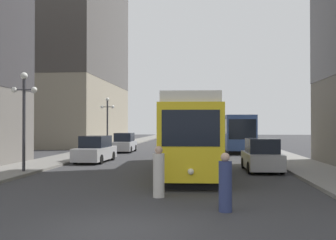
{
  "coord_description": "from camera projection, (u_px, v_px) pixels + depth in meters",
  "views": [
    {
      "loc": [
        2.09,
        -9.67,
        2.55
      ],
      "look_at": [
        0.4,
        9.84,
        2.81
      ],
      "focal_mm": 42.96,
      "sensor_mm": 36.0,
      "label": 1
    }
  ],
  "objects": [
    {
      "name": "ground_plane",
      "position": [
        117.0,
        230.0,
        9.78
      ],
      "size": [
        200.0,
        200.0,
        0.0
      ],
      "primitive_type": "plane",
      "color": "#38383A"
    },
    {
      "name": "streetcar",
      "position": [
        189.0,
        133.0,
        22.69
      ],
      "size": [
        3.2,
        15.17,
        3.89
      ],
      "rotation": [
        0.0,
        0.0,
        0.04
      ],
      "color": "black",
      "rests_on": "ground"
    },
    {
      "name": "sidewalk_right",
      "position": [
        253.0,
        146.0,
        48.92
      ],
      "size": [
        3.13,
        120.0,
        0.15
      ],
      "primitive_type": "cube",
      "color": "gray",
      "rests_on": "ground"
    },
    {
      "name": "transit_bus",
      "position": [
        234.0,
        131.0,
        39.78
      ],
      "size": [
        3.01,
        11.94,
        3.45
      ],
      "rotation": [
        0.0,
        0.0,
        0.04
      ],
      "color": "black",
      "rests_on": "ground"
    },
    {
      "name": "lamp_post_left_near",
      "position": [
        24.0,
        106.0,
        21.02
      ],
      "size": [
        1.41,
        0.36,
        5.18
      ],
      "color": "#333338",
      "rests_on": "sidewalk_left"
    },
    {
      "name": "building_left_midblock",
      "position": [
        69.0,
        18.0,
        53.09
      ],
      "size": [
        12.11,
        23.43,
        32.49
      ],
      "color": "gray",
      "rests_on": "ground"
    },
    {
      "name": "pedestrian_crossing_near",
      "position": [
        159.0,
        173.0,
        14.21
      ],
      "size": [
        0.41,
        0.41,
        1.81
      ],
      "rotation": [
        0.0,
        0.0,
        5.63
      ],
      "color": "beige",
      "rests_on": "ground"
    },
    {
      "name": "sidewalk_left",
      "position": [
        120.0,
        145.0,
        50.34
      ],
      "size": [
        3.13,
        120.0,
        0.15
      ],
      "primitive_type": "cube",
      "color": "gray",
      "rests_on": "ground"
    },
    {
      "name": "parked_car_left_mid",
      "position": [
        124.0,
        143.0,
        38.09
      ],
      "size": [
        1.92,
        4.25,
        1.82
      ],
      "rotation": [
        0.0,
        0.0,
        0.01
      ],
      "color": "black",
      "rests_on": "ground"
    },
    {
      "name": "lamp_post_left_far",
      "position": [
        107.0,
        115.0,
        39.41
      ],
      "size": [
        1.41,
        0.36,
        5.12
      ],
      "color": "#333338",
      "rests_on": "sidewalk_left"
    },
    {
      "name": "parked_car_right_far",
      "position": [
        262.0,
        156.0,
        22.26
      ],
      "size": [
        1.94,
        4.28,
        1.82
      ],
      "rotation": [
        0.0,
        0.0,
        3.16
      ],
      "color": "black",
      "rests_on": "ground"
    },
    {
      "name": "pedestrian_crossing_far",
      "position": [
        225.0,
        184.0,
        11.84
      ],
      "size": [
        0.39,
        0.39,
        1.74
      ],
      "rotation": [
        0.0,
        0.0,
        5.07
      ],
      "color": "navy",
      "rests_on": "ground"
    },
    {
      "name": "parked_car_left_near",
      "position": [
        95.0,
        150.0,
        27.86
      ],
      "size": [
        2.03,
        4.97,
        1.82
      ],
      "rotation": [
        0.0,
        0.0,
        -0.04
      ],
      "color": "black",
      "rests_on": "ground"
    }
  ]
}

